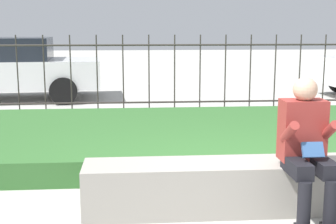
% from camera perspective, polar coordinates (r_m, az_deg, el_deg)
% --- Properties ---
extents(ground_plane, '(60.00, 60.00, 0.00)m').
position_cam_1_polar(ground_plane, '(4.54, 9.04, -11.66)').
color(ground_plane, '#B2AFA8').
extents(stone_bench, '(2.66, 0.50, 0.47)m').
position_cam_1_polar(stone_bench, '(4.44, 7.28, -9.29)').
color(stone_bench, gray).
rests_on(stone_bench, ground_plane).
extents(person_seated_reader, '(0.42, 0.73, 1.27)m').
position_cam_1_polar(person_seated_reader, '(4.21, 16.51, -3.83)').
color(person_seated_reader, black).
rests_on(person_seated_reader, ground_plane).
extents(grass_berm, '(9.55, 3.30, 0.29)m').
position_cam_1_polar(grass_berm, '(6.70, 4.45, -3.02)').
color(grass_berm, '#33662D').
rests_on(grass_berm, ground_plane).
extents(iron_fence, '(7.55, 0.03, 1.55)m').
position_cam_1_polar(iron_fence, '(8.66, 2.37, 4.50)').
color(iron_fence, '#332D28').
rests_on(iron_fence, ground_plane).
extents(car_parked_left, '(4.37, 2.21, 1.44)m').
position_cam_1_polar(car_parked_left, '(11.48, -19.25, 5.14)').
color(car_parked_left, silver).
rests_on(car_parked_left, ground_plane).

